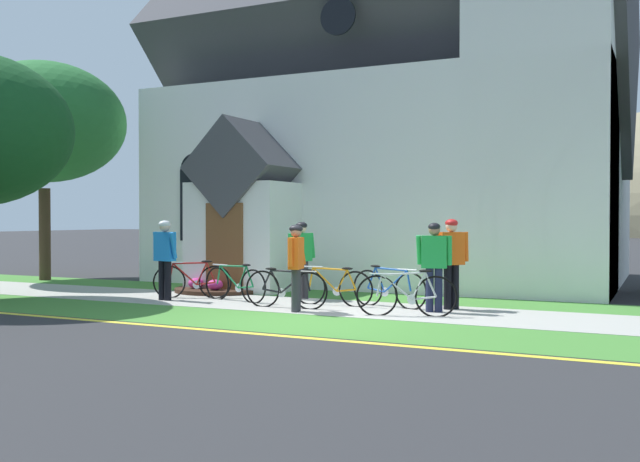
{
  "coord_description": "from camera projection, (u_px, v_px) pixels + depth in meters",
  "views": [
    {
      "loc": [
        5.42,
        -10.88,
        1.76
      ],
      "look_at": [
        -1.72,
        3.89,
        1.45
      ],
      "focal_mm": 40.4,
      "sensor_mm": 36.0,
      "label": 1
    }
  ],
  "objects": [
    {
      "name": "ground",
      "position": [
        393.0,
        298.0,
        15.79
      ],
      "size": [
        140.0,
        140.0,
        0.0
      ],
      "primitive_type": "plane",
      "color": "#2B2B2D"
    },
    {
      "name": "sidewalk_slab",
      "position": [
        280.0,
        304.0,
        14.6
      ],
      "size": [
        32.0,
        2.37,
        0.01
      ],
      "primitive_type": "cube",
      "color": "#A8A59E",
      "rests_on": "ground"
    },
    {
      "name": "grass_verge",
      "position": [
        218.0,
        318.0,
        12.6
      ],
      "size": [
        32.0,
        2.08,
        0.01
      ],
      "primitive_type": "cube",
      "color": "#427F33",
      "rests_on": "ground"
    },
    {
      "name": "church_lawn",
      "position": [
        323.0,
        294.0,
        16.44
      ],
      "size": [
        24.0,
        1.7,
        0.01
      ],
      "primitive_type": "cube",
      "color": "#427F33",
      "rests_on": "ground"
    },
    {
      "name": "curb_paint_stripe",
      "position": [
        176.0,
        327.0,
        11.53
      ],
      "size": [
        28.0,
        0.16,
        0.01
      ],
      "primitive_type": "cube",
      "color": "yellow",
      "rests_on": "ground"
    },
    {
      "name": "church_building",
      "position": [
        411.0,
        105.0,
        20.4
      ],
      "size": [
        12.55,
        10.34,
        13.78
      ],
      "color": "white",
      "rests_on": "ground"
    },
    {
      "name": "church_sign",
      "position": [
        230.0,
        234.0,
        17.41
      ],
      "size": [
        1.96,
        0.15,
        2.06
      ],
      "color": "#7F6047",
      "rests_on": "ground"
    },
    {
      "name": "flower_bed",
      "position": [
        221.0,
        288.0,
        17.07
      ],
      "size": [
        2.17,
        2.17,
        0.34
      ],
      "color": "#382319",
      "rests_on": "ground"
    },
    {
      "name": "bicycle_yellow",
      "position": [
        333.0,
        287.0,
        14.34
      ],
      "size": [
        1.75,
        0.08,
        0.8
      ],
      "color": "black",
      "rests_on": "ground"
    },
    {
      "name": "bicycle_black",
      "position": [
        235.0,
        284.0,
        15.08
      ],
      "size": [
        1.75,
        0.44,
        0.82
      ],
      "color": "black",
      "rests_on": "ground"
    },
    {
      "name": "bicycle_red",
      "position": [
        389.0,
        288.0,
        14.08
      ],
      "size": [
        1.71,
        0.49,
        0.84
      ],
      "color": "black",
      "rests_on": "ground"
    },
    {
      "name": "bicycle_green",
      "position": [
        192.0,
        281.0,
        15.71
      ],
      "size": [
        1.63,
        0.7,
        0.85
      ],
      "color": "black",
      "rests_on": "ground"
    },
    {
      "name": "bicycle_silver",
      "position": [
        407.0,
        295.0,
        12.79
      ],
      "size": [
        1.73,
        0.58,
        0.86
      ],
      "color": "black",
      "rests_on": "ground"
    },
    {
      "name": "bicycle_orange",
      "position": [
        286.0,
        289.0,
        13.96
      ],
      "size": [
        1.75,
        0.14,
        0.8
      ],
      "color": "black",
      "rests_on": "ground"
    },
    {
      "name": "cyclist_in_green_jersey",
      "position": [
        451.0,
        256.0,
        13.73
      ],
      "size": [
        0.56,
        0.49,
        1.73
      ],
      "color": "black",
      "rests_on": "ground"
    },
    {
      "name": "cyclist_in_yellow_jersey",
      "position": [
        434.0,
        260.0,
        13.31
      ],
      "size": [
        0.66,
        0.31,
        1.67
      ],
      "color": "#191E38",
      "rests_on": "ground"
    },
    {
      "name": "cyclist_in_red_jersey",
      "position": [
        296.0,
        261.0,
        13.37
      ],
      "size": [
        0.3,
        0.73,
        1.63
      ],
      "color": "#2D2D33",
      "rests_on": "ground"
    },
    {
      "name": "cyclist_in_blue_jersey",
      "position": [
        302.0,
        254.0,
        15.41
      ],
      "size": [
        0.35,
        0.67,
        1.67
      ],
      "color": "#2D2D33",
      "rests_on": "ground"
    },
    {
      "name": "cyclist_in_white_jersey",
      "position": [
        165.0,
        253.0,
        15.22
      ],
      "size": [
        0.65,
        0.35,
        1.7
      ],
      "color": "black",
      "rests_on": "ground"
    },
    {
      "name": "yard_deciduous_tree",
      "position": [
        44.0,
        123.0,
        20.16
      ],
      "size": [
        4.51,
        4.51,
        6.12
      ],
      "color": "#3D2D1E",
      "rests_on": "ground"
    }
  ]
}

